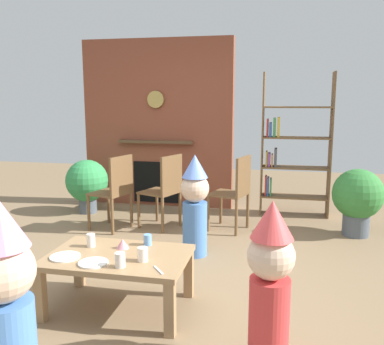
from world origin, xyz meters
name	(u,v)px	position (x,y,z in m)	size (l,w,h in m)	color
ground_plane	(166,281)	(0.00, 0.00, 0.00)	(12.00, 12.00, 0.00)	#846B4C
brick_fireplace_feature	(158,124)	(-0.82, 2.60, 1.19)	(2.20, 0.28, 2.40)	brown
bookshelf	(290,150)	(1.07, 2.40, 0.89)	(0.90, 0.28, 1.90)	brown
coffee_table	(118,263)	(-0.21, -0.53, 0.36)	(1.03, 0.67, 0.42)	#9E7A51
paper_cup_near_left	(120,260)	(-0.11, -0.74, 0.47)	(0.07, 0.07, 0.10)	silver
paper_cup_near_right	(143,254)	(0.01, -0.61, 0.47)	(0.07, 0.07, 0.10)	silver
paper_cup_center	(91,240)	(-0.48, -0.41, 0.47)	(0.06, 0.06, 0.10)	silver
paper_cup_far_left	(148,240)	(-0.06, -0.29, 0.46)	(0.06, 0.06, 0.09)	#669EE0
paper_plate_front	(65,257)	(-0.57, -0.66, 0.43)	(0.22, 0.22, 0.01)	white
paper_plate_rear	(93,263)	(-0.32, -0.73, 0.43)	(0.21, 0.21, 0.01)	white
birthday_cake_slice	(123,244)	(-0.23, -0.39, 0.46)	(0.10, 0.10, 0.07)	pink
table_fork	(158,270)	(0.16, -0.75, 0.42)	(0.15, 0.02, 0.01)	silver
child_with_cone_hat	(5,302)	(-0.35, -1.63, 0.58)	(0.31, 0.31, 1.10)	#4C7FC6
child_in_pink	(270,280)	(0.90, -0.98, 0.53)	(0.28, 0.28, 1.00)	#D13838
child_by_the_chairs	(195,203)	(0.13, 0.65, 0.54)	(0.28, 0.28, 1.02)	#4C7FC6
dining_chair_left	(116,188)	(-0.96, 1.28, 0.51)	(0.50, 0.50, 0.90)	brown
dining_chair_middle	(165,187)	(-0.40, 1.45, 0.51)	(0.52, 0.52, 0.90)	brown
dining_chair_right	(236,189)	(0.44, 1.53, 0.51)	(0.50, 0.50, 0.90)	brown
potted_plant_tall	(358,197)	(1.82, 1.63, 0.45)	(0.57, 0.57, 0.78)	#4C5660
potted_plant_short	(87,182)	(-1.64, 1.92, 0.43)	(0.58, 0.58, 0.74)	#4C5660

